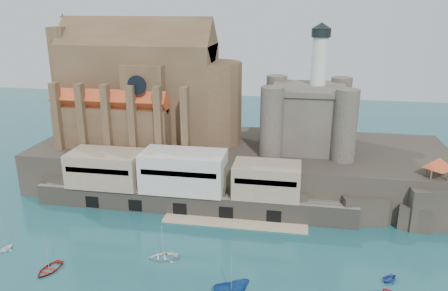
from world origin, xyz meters
TOP-DOWN VIEW (x-y plane):
  - ground at (0.00, 0.00)m, footprint 300.00×300.00m
  - promontory at (-0.19, 39.37)m, footprint 100.00×36.00m
  - quay at (-10.19, 23.07)m, footprint 70.00×12.00m
  - church at (-24.13, 41.85)m, footprint 47.00×25.93m
  - castle_keep at (16.08, 41.08)m, footprint 21.20×21.20m
  - rock_outcrop at (42.00, 25.84)m, footprint 14.50×10.50m
  - pavilion at (42.00, 26.00)m, footprint 6.40×6.40m
  - boat_0 at (-26.52, -3.94)m, footprint 4.02×1.93m
  - boat_4 at (-37.92, 0.68)m, footprint 2.84×2.08m
  - boat_6 at (-8.62, 3.15)m, footprint 2.27×4.01m
  - boat_7 at (30.00, 3.08)m, footprint 3.19×3.23m

SIDE VIEW (x-z plane):
  - ground at x=0.00m, z-range 0.00..0.00m
  - boat_0 at x=-26.52m, z-range -2.71..2.71m
  - boat_4 at x=-37.92m, z-range -1.48..1.48m
  - boat_6 at x=-8.62m, z-range -2.70..2.70m
  - boat_7 at x=30.00m, z-range -1.63..1.63m
  - rock_outcrop at x=42.00m, z-range -0.33..8.37m
  - promontory at x=-0.19m, z-range -0.08..9.92m
  - quay at x=-10.19m, z-range -0.46..12.59m
  - pavilion at x=42.00m, z-range 10.03..15.43m
  - castle_keep at x=16.08m, z-range 3.66..32.96m
  - church at x=-24.13m, z-range 6.88..37.38m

